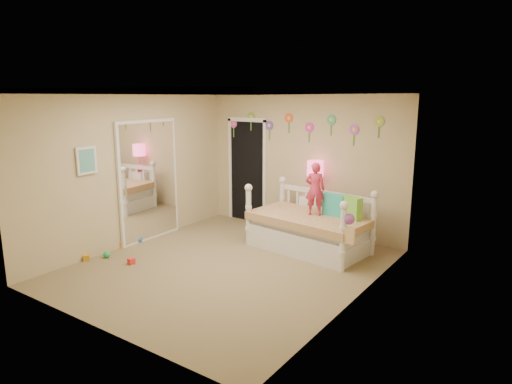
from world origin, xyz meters
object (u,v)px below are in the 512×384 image
Objects in this scene: daybed at (309,219)px; nightstand at (314,216)px; table_lamp at (315,173)px; child at (315,189)px.

daybed reaches higher than nightstand.
child is at bearing -62.30° from table_lamp.
nightstand is at bearing 117.68° from daybed.
nightstand is (-0.27, 0.70, -0.16)m from daybed.
daybed is 0.76m from nightstand.
child is (0.06, 0.07, 0.49)m from daybed.
child reaches higher than daybed.
daybed is 3.06× the size of table_lamp.
child is 0.96m from nightstand.
daybed is at bearing 22.54° from child.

